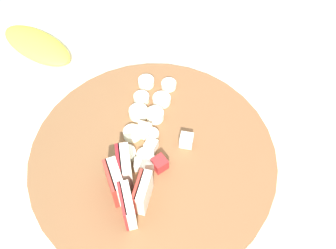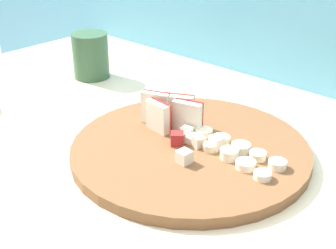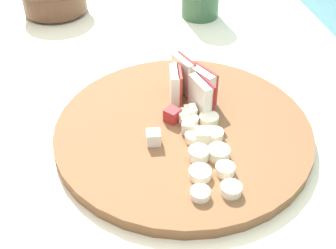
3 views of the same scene
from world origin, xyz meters
TOP-DOWN VIEW (x-y plane):
  - cutting_board at (0.07, 0.01)m, footprint 0.37×0.37m
  - apple_wedge_fan at (0.01, 0.03)m, footprint 0.11×0.07m
  - apple_dice_pile at (0.08, 0.00)m, footprint 0.08×0.09m
  - banana_slice_rows at (0.14, 0.03)m, footprint 0.17×0.07m

SIDE VIEW (x-z plane):
  - cutting_board at x=0.07m, z-range 0.88..0.89m
  - banana_slice_rows at x=0.14m, z-range 0.89..0.91m
  - apple_dice_pile at x=0.08m, z-range 0.89..0.91m
  - apple_wedge_fan at x=0.01m, z-range 0.89..0.95m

